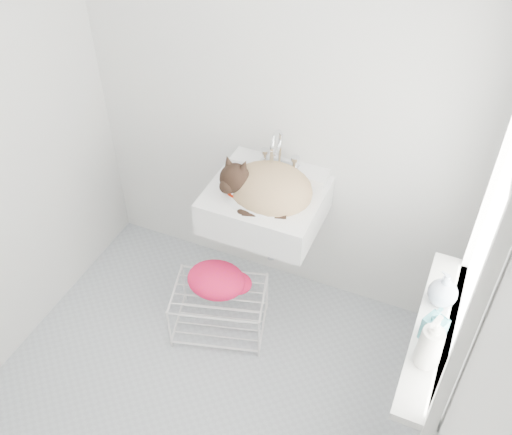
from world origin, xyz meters
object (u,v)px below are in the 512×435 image
at_px(wire_rack, 220,310).
at_px(bottle_b, 430,338).
at_px(cat, 267,187).
at_px(bottle_c, 440,301).
at_px(bottle_a, 424,362).
at_px(sink, 266,191).

xyz_separation_m(wire_rack, bottle_b, (1.11, -0.30, 0.70)).
xyz_separation_m(cat, bottle_c, (0.95, -0.37, -0.04)).
bearing_deg(wire_rack, bottle_a, -20.85).
bearing_deg(bottle_a, bottle_c, 90.00).
bearing_deg(bottle_a, sink, 143.21).
distance_m(bottle_a, bottle_b, 0.12).
bearing_deg(sink, bottle_a, -36.79).
relative_size(bottle_a, bottle_b, 1.26).
height_order(sink, wire_rack, sink).
relative_size(sink, bottle_a, 2.66).
xyz_separation_m(cat, bottle_a, (0.95, -0.70, -0.04)).
relative_size(bottle_b, bottle_c, 1.10).
bearing_deg(bottle_a, wire_rack, 159.15).
distance_m(wire_rack, bottle_c, 1.32).
xyz_separation_m(sink, wire_rack, (-0.15, -0.29, -0.70)).
bearing_deg(bottle_a, cat, 143.54).
bearing_deg(wire_rack, cat, 59.14).
xyz_separation_m(wire_rack, bottle_c, (1.11, -0.10, 0.70)).
bearing_deg(sink, cat, -55.57).
xyz_separation_m(bottle_a, bottle_c, (0.00, 0.33, 0.00)).
height_order(sink, bottle_a, sink).
bearing_deg(bottle_b, wire_rack, 164.79).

